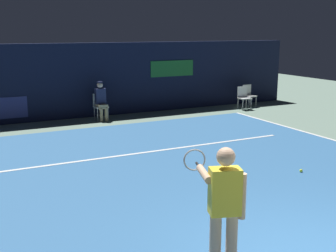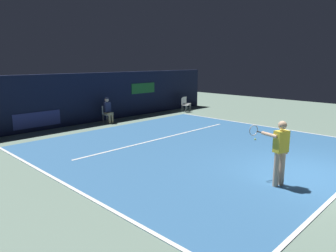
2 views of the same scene
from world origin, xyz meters
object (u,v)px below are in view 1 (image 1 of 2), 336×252
Objects in this scene: courtside_chair_far at (249,94)px; tennis_ball at (301,171)px; line_judge_on_chair at (101,100)px; courtside_chair_near at (244,96)px; tennis_player at (223,207)px.

tennis_ball is (-4.10, -7.36, -0.46)m from courtside_chair_far.
courtside_chair_far is 8.43m from tennis_ball.
line_judge_on_chair is 7.72m from tennis_ball.
tennis_ball is at bearing -117.08° from courtside_chair_near.
courtside_chair_far is (6.18, -0.04, -0.18)m from line_judge_on_chair.
courtside_chair_near is 12.94× the size of tennis_ball.
line_judge_on_chair is 6.18m from courtside_chair_far.
courtside_chair_near reaches higher than tennis_ball.
tennis_player is at bearing -128.28° from courtside_chair_far.
tennis_ball is at bearing -74.29° from line_judge_on_chair.
tennis_player reaches higher than line_judge_on_chair.
line_judge_on_chair is at bearing 179.60° from courtside_chair_far.
courtside_chair_far is 12.94× the size of tennis_ball.
courtside_chair_far is (0.54, 0.40, 0.00)m from courtside_chair_near.
tennis_ball is (3.91, 2.79, -0.94)m from tennis_player.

